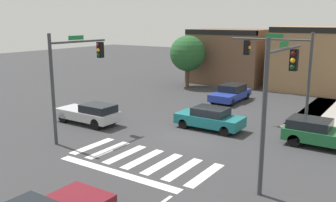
{
  "coord_description": "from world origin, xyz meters",
  "views": [
    {
      "loc": [
        10.48,
        -17.99,
        6.68
      ],
      "look_at": [
        -1.34,
        -0.29,
        1.98
      ],
      "focal_mm": 39.34,
      "sensor_mm": 36.0,
      "label": 1
    }
  ],
  "objects_px": {
    "traffic_signal_northeast": "(281,62)",
    "car_green": "(323,133)",
    "roadside_tree": "(188,54)",
    "traffic_signal_southeast": "(278,85)",
    "car_teal": "(210,118)",
    "car_silver": "(90,113)",
    "car_blue": "(231,93)",
    "traffic_signal_southwest": "(74,68)"
  },
  "relations": [
    {
      "from": "car_silver",
      "to": "traffic_signal_northeast",
      "type": "bearing_deg",
      "value": -148.03
    },
    {
      "from": "traffic_signal_northeast",
      "to": "roadside_tree",
      "type": "relative_size",
      "value": 1.15
    },
    {
      "from": "traffic_signal_southwest",
      "to": "car_green",
      "type": "bearing_deg",
      "value": -63.39
    },
    {
      "from": "car_green",
      "to": "car_teal",
      "type": "distance_m",
      "value": 6.59
    },
    {
      "from": "traffic_signal_southeast",
      "to": "car_green",
      "type": "xyz_separation_m",
      "value": [
        0.84,
        5.74,
        -3.37
      ]
    },
    {
      "from": "car_blue",
      "to": "car_silver",
      "type": "bearing_deg",
      "value": -22.43
    },
    {
      "from": "traffic_signal_southwest",
      "to": "car_teal",
      "type": "bearing_deg",
      "value": -45.1
    },
    {
      "from": "traffic_signal_southeast",
      "to": "traffic_signal_northeast",
      "type": "xyz_separation_m",
      "value": [
        -2.49,
        8.41,
        0.01
      ]
    },
    {
      "from": "traffic_signal_northeast",
      "to": "traffic_signal_southwest",
      "type": "height_order",
      "value": "traffic_signal_southwest"
    },
    {
      "from": "traffic_signal_southwest",
      "to": "car_teal",
      "type": "distance_m",
      "value": 8.71
    },
    {
      "from": "car_teal",
      "to": "car_silver",
      "type": "xyz_separation_m",
      "value": [
        -7.06,
        -3.3,
        0.02
      ]
    },
    {
      "from": "car_blue",
      "to": "traffic_signal_southwest",
      "type": "bearing_deg",
      "value": -13.72
    },
    {
      "from": "car_blue",
      "to": "car_green",
      "type": "relative_size",
      "value": 1.05
    },
    {
      "from": "car_blue",
      "to": "car_silver",
      "type": "xyz_separation_m",
      "value": [
        -4.77,
        -11.56,
        0.02
      ]
    },
    {
      "from": "car_silver",
      "to": "traffic_signal_southeast",
      "type": "bearing_deg",
      "value": 171.23
    },
    {
      "from": "traffic_signal_northeast",
      "to": "car_teal",
      "type": "relative_size",
      "value": 1.43
    },
    {
      "from": "traffic_signal_southeast",
      "to": "car_silver",
      "type": "relative_size",
      "value": 1.38
    },
    {
      "from": "traffic_signal_southwest",
      "to": "roadside_tree",
      "type": "relative_size",
      "value": 1.16
    },
    {
      "from": "traffic_signal_northeast",
      "to": "car_green",
      "type": "xyz_separation_m",
      "value": [
        3.33,
        -2.66,
        -3.37
      ]
    },
    {
      "from": "traffic_signal_southwest",
      "to": "car_silver",
      "type": "relative_size",
      "value": 1.37
    },
    {
      "from": "car_teal",
      "to": "car_green",
      "type": "bearing_deg",
      "value": 4.09
    },
    {
      "from": "car_green",
      "to": "car_teal",
      "type": "height_order",
      "value": "car_green"
    },
    {
      "from": "car_teal",
      "to": "roadside_tree",
      "type": "height_order",
      "value": "roadside_tree"
    },
    {
      "from": "car_green",
      "to": "car_teal",
      "type": "bearing_deg",
      "value": -175.91
    },
    {
      "from": "car_blue",
      "to": "roadside_tree",
      "type": "height_order",
      "value": "roadside_tree"
    },
    {
      "from": "car_teal",
      "to": "traffic_signal_southeast",
      "type": "bearing_deg",
      "value": -42.63
    },
    {
      "from": "traffic_signal_southeast",
      "to": "car_teal",
      "type": "height_order",
      "value": "traffic_signal_southeast"
    },
    {
      "from": "traffic_signal_northeast",
      "to": "traffic_signal_southeast",
      "type": "bearing_deg",
      "value": 106.47
    },
    {
      "from": "traffic_signal_southeast",
      "to": "traffic_signal_southwest",
      "type": "height_order",
      "value": "traffic_signal_southeast"
    },
    {
      "from": "traffic_signal_southeast",
      "to": "traffic_signal_northeast",
      "type": "height_order",
      "value": "traffic_signal_southeast"
    },
    {
      "from": "car_blue",
      "to": "car_green",
      "type": "bearing_deg",
      "value": 48.65
    },
    {
      "from": "car_blue",
      "to": "roadside_tree",
      "type": "relative_size",
      "value": 0.9
    },
    {
      "from": "traffic_signal_southwest",
      "to": "car_teal",
      "type": "relative_size",
      "value": 1.43
    },
    {
      "from": "roadside_tree",
      "to": "traffic_signal_northeast",
      "type": "bearing_deg",
      "value": -36.69
    },
    {
      "from": "traffic_signal_southeast",
      "to": "car_silver",
      "type": "height_order",
      "value": "traffic_signal_southeast"
    },
    {
      "from": "traffic_signal_southwest",
      "to": "roadside_tree",
      "type": "distance_m",
      "value": 18.12
    },
    {
      "from": "car_green",
      "to": "car_blue",
      "type": "bearing_deg",
      "value": 138.65
    },
    {
      "from": "roadside_tree",
      "to": "traffic_signal_southeast",
      "type": "bearing_deg",
      "value": -50.06
    },
    {
      "from": "traffic_signal_southwest",
      "to": "car_green",
      "type": "relative_size",
      "value": 1.36
    },
    {
      "from": "car_green",
      "to": "traffic_signal_northeast",
      "type": "bearing_deg",
      "value": 141.33
    },
    {
      "from": "car_blue",
      "to": "roadside_tree",
      "type": "xyz_separation_m",
      "value": [
        -6.58,
        3.89,
        2.68
      ]
    },
    {
      "from": "traffic_signal_southeast",
      "to": "traffic_signal_southwest",
      "type": "bearing_deg",
      "value": 92.02
    }
  ]
}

